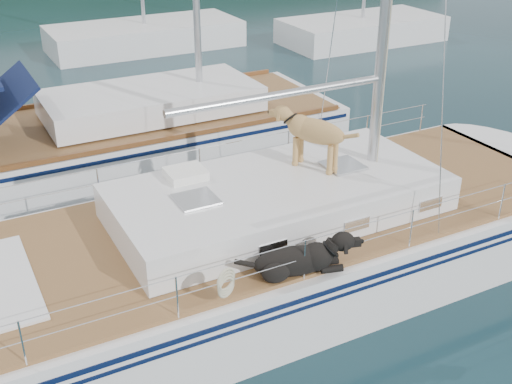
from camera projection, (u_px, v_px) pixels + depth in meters
ground at (235, 291)px, 10.45m from camera, size 120.00×120.00×0.00m
main_sailboat at (240, 254)px, 10.19m from camera, size 12.00×3.97×14.01m
neighbor_sailboat at (108, 142)px, 14.54m from camera, size 11.00×3.50×13.30m
bg_boat_center at (145, 36)px, 24.58m from camera, size 7.20×3.00×11.65m
bg_boat_east at (362, 30)px, 25.53m from camera, size 6.40×3.00×11.65m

